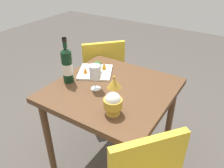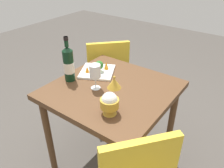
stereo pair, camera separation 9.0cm
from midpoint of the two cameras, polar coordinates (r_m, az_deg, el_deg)
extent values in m
plane|color=#4C4742|center=(2.06, 1.32, -18.93)|extent=(8.00, 8.00, 0.00)
cube|color=brown|center=(1.57, 1.64, -1.59)|extent=(0.81, 0.81, 0.04)
cylinder|color=brown|center=(2.18, -0.78, -3.04)|extent=(0.05, 0.05, 0.71)
cylinder|color=brown|center=(1.80, -14.39, -12.93)|extent=(0.05, 0.05, 0.71)
cylinder|color=brown|center=(1.93, 16.06, -9.72)|extent=(0.05, 0.05, 0.71)
cube|color=gold|center=(2.41, -0.53, 2.81)|extent=(0.57, 0.57, 0.02)
cube|color=gold|center=(2.15, 0.26, 5.49)|extent=(0.32, 0.30, 0.40)
cylinder|color=black|center=(2.65, -4.76, -0.08)|extent=(0.03, 0.03, 0.43)
cylinder|color=black|center=(2.69, 2.45, 0.59)|extent=(0.03, 0.03, 0.43)
cylinder|color=black|center=(2.36, -3.87, -4.29)|extent=(0.03, 0.03, 0.43)
cylinder|color=black|center=(2.41, 4.17, -3.45)|extent=(0.03, 0.03, 0.43)
cylinder|color=black|center=(1.62, -9.36, 4.56)|extent=(0.08, 0.07, 0.23)
cone|color=black|center=(1.57, -9.76, 8.81)|extent=(0.08, 0.07, 0.03)
cylinder|color=black|center=(1.55, -9.92, 10.51)|extent=(0.03, 0.03, 0.07)
cylinder|color=black|center=(1.55, -10.00, 11.31)|extent=(0.03, 0.03, 0.02)
cylinder|color=silver|center=(1.63, -9.32, 4.20)|extent=(0.08, 0.08, 0.08)
cylinder|color=white|center=(1.56, -2.49, -1.01)|extent=(0.07, 0.07, 0.00)
cylinder|color=white|center=(1.54, -2.53, 0.40)|extent=(0.01, 0.01, 0.08)
cylinder|color=white|center=(1.49, -2.60, 3.28)|extent=(0.08, 0.08, 0.09)
cone|color=gold|center=(1.32, 1.35, -6.71)|extent=(0.08, 0.08, 0.04)
cylinder|color=gold|center=(1.29, 1.38, -4.95)|extent=(0.11, 0.11, 0.05)
sphere|color=white|center=(1.27, 1.39, -4.14)|extent=(0.09, 0.09, 0.09)
cone|color=gold|center=(1.55, 2.23, 0.22)|extent=(0.10, 0.10, 0.07)
sphere|color=gold|center=(1.52, 2.26, 1.68)|extent=(0.02, 0.02, 0.02)
cube|color=white|center=(1.76, -2.30, 3.16)|extent=(0.34, 0.34, 0.02)
cylinder|color=#729E4C|center=(1.74, -1.79, 3.67)|extent=(0.03, 0.03, 0.03)
sphere|color=#2D6B28|center=(1.72, -1.81, 4.78)|extent=(0.07, 0.07, 0.07)
cone|color=orange|center=(1.76, 0.01, 4.69)|extent=(0.04, 0.04, 0.06)
cone|color=orange|center=(1.72, -4.84, 3.76)|extent=(0.03, 0.03, 0.05)
camera|label=1|loc=(0.05, -88.33, 1.01)|focal=35.99mm
camera|label=2|loc=(0.05, 91.67, -1.01)|focal=35.99mm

